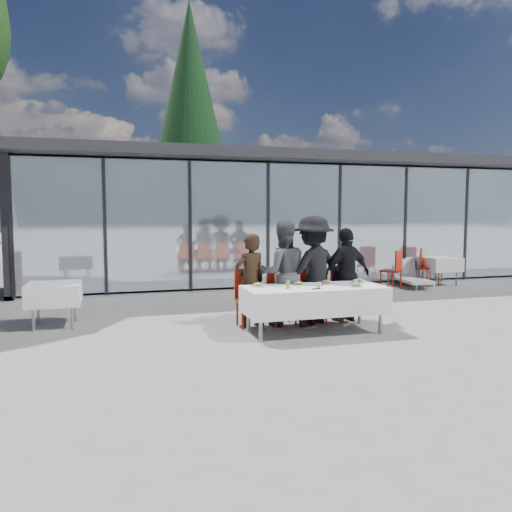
% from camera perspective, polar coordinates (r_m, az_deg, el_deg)
% --- Properties ---
extents(ground, '(90.00, 90.00, 0.00)m').
position_cam_1_polar(ground, '(8.51, 2.85, -8.14)').
color(ground, gray).
rests_on(ground, ground).
extents(pavilion, '(14.80, 8.80, 3.44)m').
position_cam_1_polar(pavilion, '(16.68, 0.29, 5.73)').
color(pavilion, gray).
rests_on(pavilion, ground).
extents(treeline, '(62.50, 2.00, 4.40)m').
position_cam_1_polar(treeline, '(35.84, -15.03, 5.26)').
color(treeline, '#193C13').
rests_on(treeline, ground).
extents(dining_table, '(2.26, 0.96, 0.75)m').
position_cam_1_polar(dining_table, '(8.09, 6.66, -4.97)').
color(dining_table, white).
rests_on(dining_table, ground).
extents(diner_a, '(0.72, 0.72, 1.58)m').
position_cam_1_polar(diner_a, '(8.37, -0.67, -2.85)').
color(diner_a, black).
rests_on(diner_a, ground).
extents(diner_chair_a, '(0.44, 0.44, 0.97)m').
position_cam_1_polar(diner_chair_a, '(8.50, -0.84, -4.45)').
color(diner_chair_a, red).
rests_on(diner_chair_a, ground).
extents(diner_b, '(0.98, 0.98, 1.79)m').
position_cam_1_polar(diner_b, '(8.53, 3.07, -1.98)').
color(diner_b, '#4F4F4F').
rests_on(diner_b, ground).
extents(diner_chair_b, '(0.44, 0.44, 0.97)m').
position_cam_1_polar(diner_chair_b, '(8.67, 2.85, -4.27)').
color(diner_chair_b, red).
rests_on(diner_chair_b, ground).
extents(diner_c, '(1.55, 1.55, 1.87)m').
position_cam_1_polar(diner_c, '(8.72, 6.56, -1.59)').
color(diner_c, black).
rests_on(diner_c, ground).
extents(diner_chair_c, '(0.44, 0.44, 0.97)m').
position_cam_1_polar(diner_chair_c, '(8.87, 6.29, -4.09)').
color(diner_chair_c, red).
rests_on(diner_chair_c, ground).
extents(diner_d, '(1.16, 1.16, 1.67)m').
position_cam_1_polar(diner_d, '(9.00, 10.31, -2.10)').
color(diner_d, black).
rests_on(diner_d, ground).
extents(diner_chair_d, '(0.44, 0.44, 0.97)m').
position_cam_1_polar(diner_chair_d, '(9.12, 10.01, -3.87)').
color(diner_chair_d, red).
rests_on(diner_chair_d, ground).
extents(plate_a, '(0.24, 0.24, 0.07)m').
position_cam_1_polar(plate_a, '(7.96, 0.24, -3.35)').
color(plate_a, white).
rests_on(plate_a, dining_table).
extents(plate_b, '(0.24, 0.24, 0.07)m').
position_cam_1_polar(plate_b, '(8.14, 4.88, -3.19)').
color(plate_b, white).
rests_on(plate_b, dining_table).
extents(plate_c, '(0.24, 0.24, 0.07)m').
position_cam_1_polar(plate_c, '(8.36, 8.05, -3.00)').
color(plate_c, white).
rests_on(plate_c, dining_table).
extents(plate_d, '(0.24, 0.24, 0.07)m').
position_cam_1_polar(plate_d, '(8.64, 11.66, -2.80)').
color(plate_d, white).
rests_on(plate_d, dining_table).
extents(plate_extra, '(0.24, 0.24, 0.07)m').
position_cam_1_polar(plate_extra, '(8.11, 11.37, -3.30)').
color(plate_extra, white).
rests_on(plate_extra, dining_table).
extents(juice_bottle, '(0.06, 0.06, 0.13)m').
position_cam_1_polar(juice_bottle, '(7.75, 3.65, -3.29)').
color(juice_bottle, '#78AA47').
rests_on(juice_bottle, dining_table).
extents(drinking_glasses, '(0.75, 0.16, 0.10)m').
position_cam_1_polar(drinking_glasses, '(8.02, 9.28, -3.19)').
color(drinking_glasses, silver).
rests_on(drinking_glasses, dining_table).
extents(folded_eyeglasses, '(0.14, 0.03, 0.01)m').
position_cam_1_polar(folded_eyeglasses, '(7.77, 6.87, -3.74)').
color(folded_eyeglasses, black).
rests_on(folded_eyeglasses, dining_table).
extents(spare_table_left, '(0.86, 0.86, 0.74)m').
position_cam_1_polar(spare_table_left, '(9.13, -22.08, -4.06)').
color(spare_table_left, white).
rests_on(spare_table_left, ground).
extents(spare_table_right, '(0.86, 0.86, 0.74)m').
position_cam_1_polar(spare_table_right, '(14.21, 20.29, -0.88)').
color(spare_table_right, white).
rests_on(spare_table_right, ground).
extents(spare_chair_a, '(0.62, 0.62, 0.97)m').
position_cam_1_polar(spare_chair_a, '(14.05, 18.80, -0.97)').
color(spare_chair_a, red).
rests_on(spare_chair_a, ground).
extents(spare_chair_b, '(0.62, 0.62, 0.97)m').
position_cam_1_polar(spare_chair_b, '(13.14, 15.53, -1.28)').
color(spare_chair_b, red).
rests_on(spare_chair_b, ground).
extents(lounger, '(0.80, 1.41, 0.72)m').
position_cam_1_polar(lounger, '(13.75, 17.20, -2.22)').
color(lounger, white).
rests_on(lounger, ground).
extents(conifer_tree, '(4.00, 4.00, 10.50)m').
position_cam_1_polar(conifer_tree, '(21.46, -7.52, 15.84)').
color(conifer_tree, '#382316').
rests_on(conifer_tree, ground).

